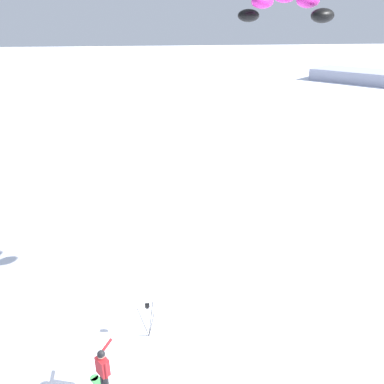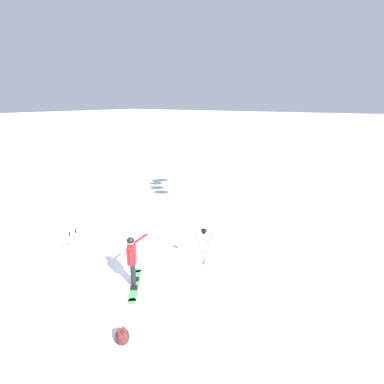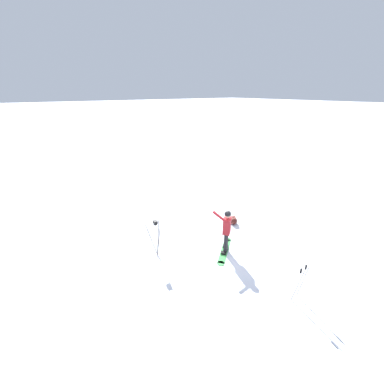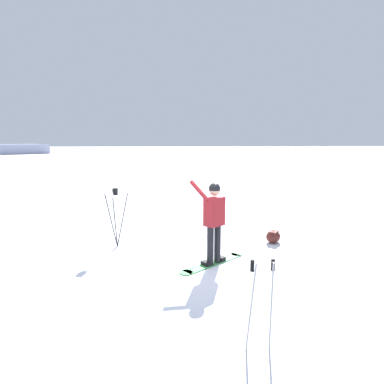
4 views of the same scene
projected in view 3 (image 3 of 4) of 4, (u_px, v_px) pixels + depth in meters
ground_plane at (217, 255)px, 9.04m from camera, size 300.00×300.00×0.00m
snowboarder at (227, 227)px, 8.83m from camera, size 0.74×0.56×1.78m
snowboard at (224, 250)px, 9.28m from camera, size 1.51×1.20×0.10m
gear_bag_large at (233, 220)px, 11.14m from camera, size 0.55×0.59×0.32m
camera_tripod at (156, 231)px, 8.67m from camera, size 0.59×0.61×1.47m
ski_poles at (301, 279)px, 6.82m from camera, size 0.33×0.20×1.20m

